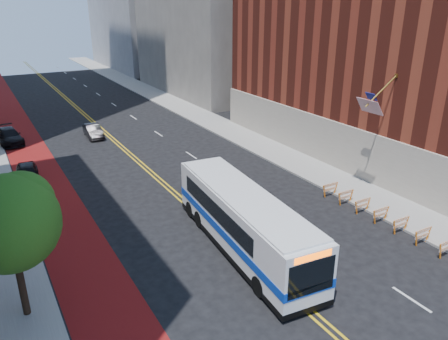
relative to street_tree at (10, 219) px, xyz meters
name	(u,v)px	position (x,y,z in m)	size (l,w,h in m)	color
ground	(307,309)	(11.24, -6.04, -4.91)	(160.00, 160.00, 0.00)	black
sidewalk_right	(217,124)	(23.24, 23.96, -4.84)	(4.00, 140.00, 0.15)	gray
bus_lane_paint	(29,154)	(3.14, 23.96, -4.91)	(3.60, 140.00, 0.01)	maroon
center_line_inner	(113,141)	(11.06, 23.96, -4.91)	(0.14, 140.00, 0.01)	gold
center_line_outer	(116,140)	(11.42, 23.96, -4.91)	(0.14, 140.00, 0.01)	gold
lane_dashes	(133,117)	(16.04, 31.96, -4.90)	(0.14, 98.20, 0.01)	silver
brick_building	(426,31)	(33.18, 5.96, 6.05)	(18.73, 36.00, 22.00)	maroon
construction_barriers	(391,218)	(20.84, -2.62, -4.24)	(1.42, 10.91, 1.00)	orange
street_tree	(10,219)	(0.00, 0.00, 0.00)	(4.20, 4.20, 6.70)	black
transit_bus	(243,220)	(11.49, -0.04, -3.08)	(3.88, 12.94, 3.51)	silver
car_a	(27,173)	(2.15, 16.76, -4.21)	(1.67, 4.14, 1.41)	black
car_b	(93,131)	(9.74, 26.17, -4.23)	(1.43, 4.11, 1.35)	black
car_c	(9,136)	(1.94, 28.27, -4.17)	(2.08, 5.11, 1.48)	black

